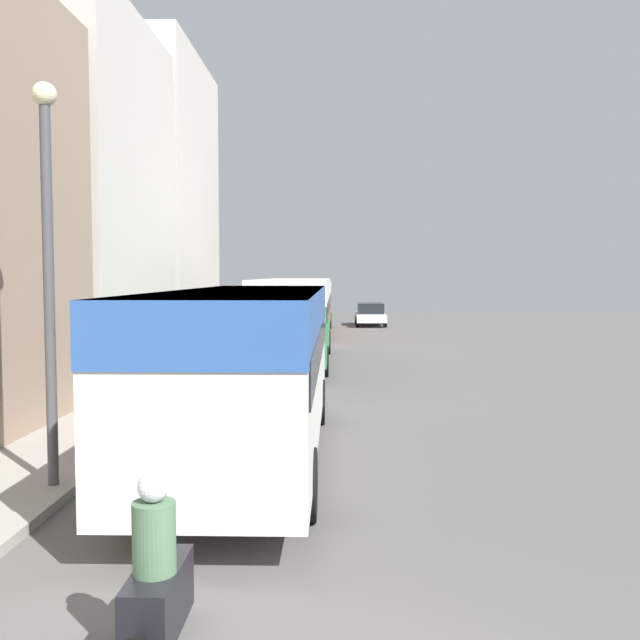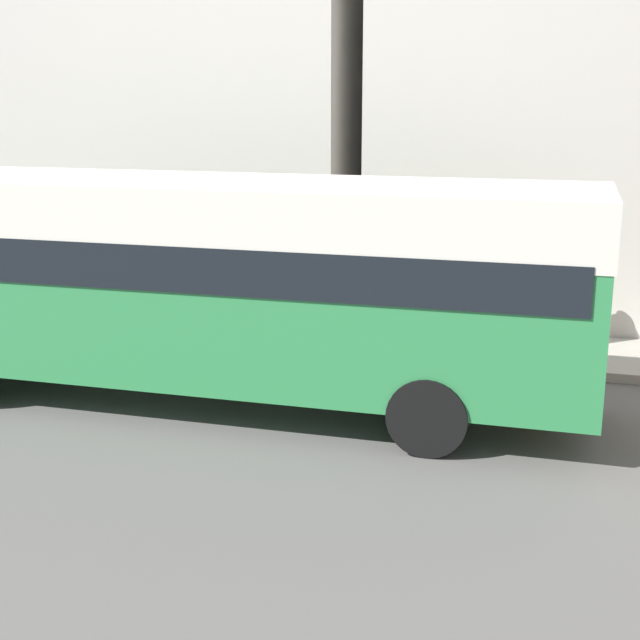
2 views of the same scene
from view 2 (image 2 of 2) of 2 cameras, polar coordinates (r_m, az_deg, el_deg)
name	(u,v)px [view 2 (image 2 of 2)]	position (r m, az deg, el deg)	size (l,w,h in m)	color
building_far_terrace	(181,28)	(21.02, -8.86, 18.00)	(6.40, 8.59, 11.45)	beige
bus_following	(209,261)	(12.54, -7.14, 3.79)	(2.58, 10.70, 3.17)	#2D8447
pedestrian_near_curb	(562,296)	(15.38, 15.26, 1.50)	(0.33, 0.33, 1.72)	#232838
pedestrian_walking_away	(245,269)	(16.91, -4.83, 3.30)	(0.41, 0.41, 1.86)	#232838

